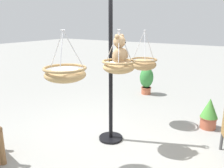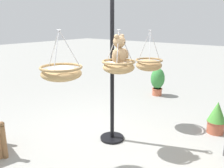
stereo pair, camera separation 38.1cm
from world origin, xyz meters
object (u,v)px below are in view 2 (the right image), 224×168
Objects in this scene: hanging_basket_with_teddy at (119,66)px; potted_plant_flowering_red at (217,117)px; potted_plant_small_succulent at (158,81)px; hanging_basket_left_high at (149,64)px; display_pole_central at (112,98)px; teddy_bear at (120,53)px; hanging_basket_right_low at (61,72)px.

potted_plant_flowering_red is (-1.61, 1.19, -1.11)m from hanging_basket_with_teddy.
hanging_basket_with_teddy reaches higher than potted_plant_small_succulent.
hanging_basket_with_teddy is 0.85× the size of potted_plant_small_succulent.
hanging_basket_left_high is at bearing 21.75° from potted_plant_small_succulent.
potted_plant_small_succulent is at bearing -168.22° from display_pole_central.
hanging_basket_with_teddy is at bearing 3.91° from hanging_basket_left_high.
teddy_bear is 3.45m from potted_plant_small_succulent.
hanging_basket_with_teddy reaches higher than potted_plant_flowering_red.
potted_plant_small_succulent is (-2.95, -0.62, -0.35)m from display_pole_central.
hanging_basket_right_low is at bearing -29.93° from potted_plant_flowering_red.
hanging_basket_left_high is at bearing 169.93° from display_pole_central.
display_pole_central reaches higher than teddy_bear.
display_pole_central is 3.04m from potted_plant_small_succulent.
teddy_bear is at bearing 5.11° from hanging_basket_left_high.
teddy_bear is 0.62× the size of hanging_basket_left_high.
hanging_basket_right_low is 1.07× the size of potted_plant_flowering_red.
teddy_bear reaches higher than potted_plant_small_succulent.
potted_plant_flowering_red is (-1.46, 1.44, -0.47)m from display_pole_central.
hanging_basket_right_low reaches higher than potted_plant_flowering_red.
teddy_bear is 0.78× the size of potted_plant_flowering_red.
hanging_basket_right_low is at bearing -17.72° from teddy_bear.
teddy_bear is 1.01m from hanging_basket_right_low.
hanging_basket_left_high is at bearing -68.98° from potted_plant_flowering_red.
hanging_basket_right_low is at bearing -5.51° from hanging_basket_left_high.
teddy_bear is 2.39m from potted_plant_flowering_red.
hanging_basket_right_low is at bearing -1.37° from display_pole_central.
hanging_basket_left_high reaches higher than potted_plant_small_succulent.
display_pole_central reaches higher than hanging_basket_right_low.
hanging_basket_left_high is (-1.12, -0.10, -0.36)m from teddy_bear.
hanging_basket_with_teddy is at bearing 163.61° from hanging_basket_right_low.
potted_plant_small_succulent is at bearing -158.25° from hanging_basket_left_high.
hanging_basket_right_low is 4.21m from potted_plant_small_succulent.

